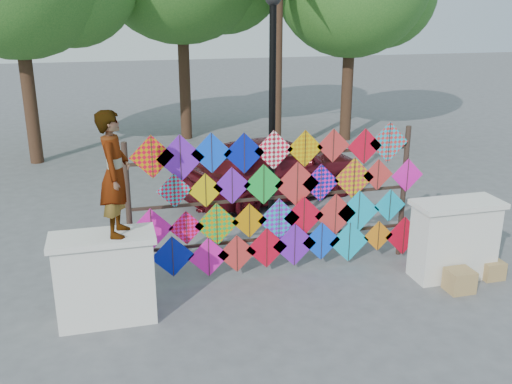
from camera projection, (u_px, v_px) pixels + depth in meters
ground at (288, 290)px, 8.81m from camera, size 80.00×80.00×0.00m
parapet_left at (105, 278)px, 7.77m from camera, size 1.40×0.65×1.28m
parapet_right at (454, 239)px, 9.08m from camera, size 1.40×0.65×1.28m
kite_rack at (282, 202)px, 9.13m from camera, size 4.97×0.24×2.40m
vendor_woman at (115, 174)px, 7.37m from camera, size 0.52×0.68×1.67m
sedan at (274, 167)px, 12.82m from camera, size 4.63×2.96×1.47m
lamppost at (272, 96)px, 9.88m from camera, size 0.28×0.28×4.46m
cardboard_box_near at (459, 281)px, 8.73m from camera, size 0.39×0.35×0.35m
cardboard_box_far at (491, 269)px, 9.17m from camera, size 0.35×0.32×0.30m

